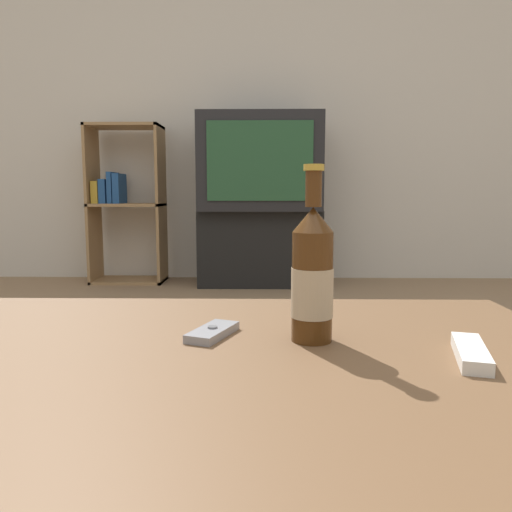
# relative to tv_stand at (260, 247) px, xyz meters

# --- Properties ---
(back_wall) EXTENTS (8.00, 0.05, 2.60)m
(back_wall) POSITION_rel_tv_stand_xyz_m (-0.03, 0.28, 1.04)
(back_wall) COLOR beige
(back_wall) RESTS_ON ground_plane
(coffee_table) EXTENTS (1.14, 0.77, 0.40)m
(coffee_table) POSITION_rel_tv_stand_xyz_m (-0.03, -2.74, 0.09)
(coffee_table) COLOR brown
(coffee_table) RESTS_ON ground_plane
(tv_stand) EXTENTS (0.84, 0.41, 0.52)m
(tv_stand) POSITION_rel_tv_stand_xyz_m (0.00, 0.00, 0.00)
(tv_stand) COLOR black
(tv_stand) RESTS_ON ground_plane
(television) EXTENTS (0.81, 0.58, 0.64)m
(television) POSITION_rel_tv_stand_xyz_m (0.00, -0.00, 0.58)
(television) COLOR black
(television) RESTS_ON tv_stand
(bookshelf) EXTENTS (0.51, 0.30, 1.11)m
(bookshelf) POSITION_rel_tv_stand_xyz_m (-0.97, 0.07, 0.32)
(bookshelf) COLOR #99754C
(bookshelf) RESTS_ON ground_plane
(beer_bottle) EXTENTS (0.07, 0.07, 0.28)m
(beer_bottle) POSITION_rel_tv_stand_xyz_m (0.11, -2.68, 0.25)
(beer_bottle) COLOR #47280F
(beer_bottle) RESTS_ON coffee_table
(cell_phone) EXTENTS (0.09, 0.12, 0.02)m
(cell_phone) POSITION_rel_tv_stand_xyz_m (-0.05, -2.66, 0.15)
(cell_phone) COLOR gray
(cell_phone) RESTS_ON coffee_table
(remote_control) EXTENTS (0.08, 0.15, 0.02)m
(remote_control) POSITION_rel_tv_stand_xyz_m (0.33, -2.77, 0.15)
(remote_control) COLOR white
(remote_control) RESTS_ON coffee_table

